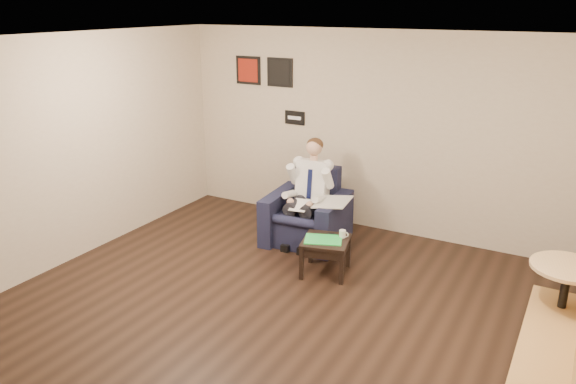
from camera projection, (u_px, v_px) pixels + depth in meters
The scene contains 17 objects.
ground at pixel (268, 325), 5.73m from camera, with size 6.00×6.00×0.00m, color black.
wall_back at pixel (378, 134), 7.77m from camera, with size 6.00×0.02×2.80m, color beige.
wall_left at pixel (50, 156), 6.66m from camera, with size 0.02×6.00×2.80m, color beige.
ceiling at pixel (264, 42), 4.83m from camera, with size 6.00×6.00×0.02m, color white.
seating_sign at pixel (295, 118), 8.32m from camera, with size 0.32×0.02×0.20m, color black.
art_print_left at pixel (248, 70), 8.48m from camera, with size 0.42×0.03×0.42m, color maroon.
art_print_right at pixel (280, 72), 8.22m from camera, with size 0.42×0.03×0.42m, color black.
armchair at pixel (307, 207), 7.60m from camera, with size 1.01×1.01×0.98m, color black.
seated_man at pixel (303, 198), 7.43m from camera, with size 0.64×0.96×1.34m, color silver, non-canonical shape.
lap_papers at pixel (300, 205), 7.36m from camera, with size 0.22×0.32×0.01m, color white.
newspaper at pixel (333, 202), 7.29m from camera, with size 0.42×0.53×0.01m, color silver.
side_table at pixel (326, 256), 6.77m from camera, with size 0.54×0.54×0.44m, color black.
green_folder at pixel (323, 240), 6.68m from camera, with size 0.44×0.31×0.01m, color #2AD551.
coffee_mug at pixel (342, 234), 6.74m from camera, with size 0.08×0.08×0.09m, color white.
smartphone at pixel (333, 235), 6.82m from camera, with size 0.14×0.07×0.01m, color black.
banquette at pixel (556, 332), 4.53m from camera, with size 0.56×2.35×1.20m, color #AE8143.
cafe_table at pixel (562, 306), 5.28m from camera, with size 0.67×0.67×0.84m, color tan.
Camera 1 is at (2.59, -4.27, 3.13)m, focal length 35.00 mm.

